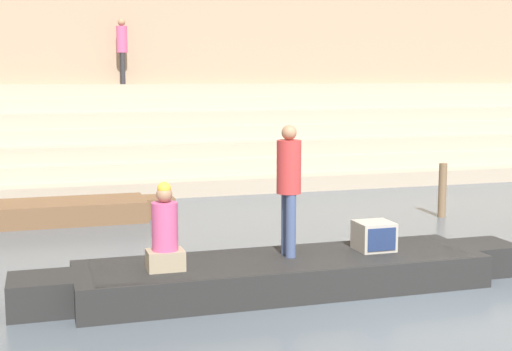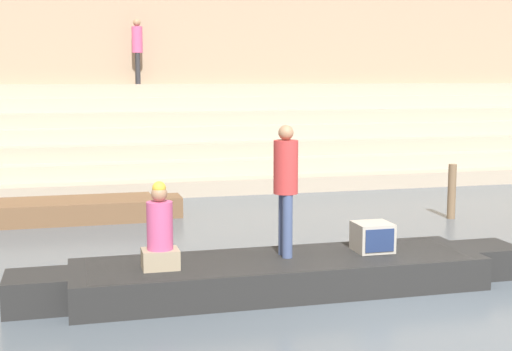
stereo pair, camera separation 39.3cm
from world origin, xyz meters
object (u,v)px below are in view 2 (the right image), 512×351
object	(u,v)px
person_standing	(286,181)
mooring_post	(452,191)
rowboat_main	(280,273)
moored_boat_shore	(47,210)
tv_set	(373,237)
person_on_steps	(137,46)
person_rowing	(160,233)

from	to	relation	value
person_standing	mooring_post	distance (m)	5.68
rowboat_main	moored_boat_shore	xyz separation A→B (m)	(-2.98, 5.27, -0.01)
tv_set	person_on_steps	world-z (taller)	person_on_steps
person_rowing	moored_boat_shore	distance (m)	5.60
person_on_steps	tv_set	bearing A→B (deg)	116.76
tv_set	person_on_steps	distance (m)	12.20
moored_boat_shore	person_on_steps	bearing A→B (deg)	72.12
rowboat_main	person_on_steps	bearing A→B (deg)	93.47
person_rowing	moored_boat_shore	size ratio (longest dim) A/B	0.21
person_standing	person_on_steps	bearing A→B (deg)	105.83
tv_set	mooring_post	xyz separation A→B (m)	(3.19, 3.55, -0.08)
person_rowing	tv_set	distance (m)	2.82
person_rowing	mooring_post	world-z (taller)	person_rowing
tv_set	mooring_post	bearing A→B (deg)	52.45
rowboat_main	person_standing	world-z (taller)	person_standing
person_rowing	tv_set	xyz separation A→B (m)	(2.81, 0.17, -0.24)
rowboat_main	tv_set	xyz separation A→B (m)	(1.29, 0.08, 0.38)
moored_boat_shore	person_standing	bearing A→B (deg)	-57.13
mooring_post	person_on_steps	size ratio (longest dim) A/B	0.59
tv_set	person_on_steps	size ratio (longest dim) A/B	0.27
mooring_post	moored_boat_shore	bearing A→B (deg)	167.58
moored_boat_shore	person_rowing	bearing A→B (deg)	-72.74
rowboat_main	tv_set	world-z (taller)	tv_set
moored_boat_shore	mooring_post	size ratio (longest dim) A/B	4.81
moored_boat_shore	person_on_steps	world-z (taller)	person_on_steps
mooring_post	tv_set	bearing A→B (deg)	-131.99
person_rowing	mooring_post	size ratio (longest dim) A/B	1.01
person_standing	tv_set	distance (m)	1.42
tv_set	rowboat_main	bearing A→B (deg)	-172.02
rowboat_main	person_rowing	world-z (taller)	person_rowing
person_rowing	person_on_steps	world-z (taller)	person_on_steps
person_standing	mooring_post	xyz separation A→B (m)	(4.38, 3.51, -0.86)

